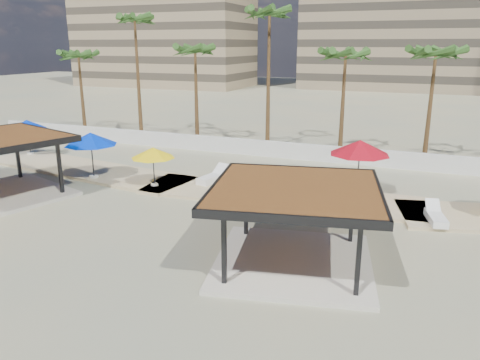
% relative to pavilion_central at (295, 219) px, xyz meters
% --- Properties ---
extents(ground, '(200.00, 200.00, 0.00)m').
position_rel_pavilion_central_xyz_m(ground, '(-4.82, 0.64, -1.87)').
color(ground, tan).
rests_on(ground, ground).
extents(promenade, '(44.45, 7.97, 0.24)m').
position_rel_pavilion_central_xyz_m(promenade, '(-2.82, 8.31, -1.81)').
color(promenade, '#C6B284').
rests_on(promenade, ground).
extents(boundary_wall, '(56.00, 0.30, 1.20)m').
position_rel_pavilion_central_xyz_m(boundary_wall, '(-4.82, 16.64, -1.27)').
color(boundary_wall, silver).
rests_on(boundary_wall, ground).
extents(building_west, '(34.00, 16.00, 32.40)m').
position_rel_pavilion_central_xyz_m(building_west, '(-46.82, 68.64, 13.40)').
color(building_west, '#937F60').
rests_on(building_west, ground).
extents(building_mid, '(38.00, 16.00, 30.40)m').
position_rel_pavilion_central_xyz_m(building_mid, '(-0.82, 78.64, 12.40)').
color(building_mid, '#847259').
rests_on(building_mid, ground).
extents(pavilion_central, '(7.30, 7.30, 3.13)m').
position_rel_pavilion_central_xyz_m(pavilion_central, '(0.00, 0.00, 0.00)').
color(pavilion_central, beige).
rests_on(pavilion_central, ground).
extents(umbrella_a, '(3.62, 3.62, 2.59)m').
position_rel_pavilion_central_xyz_m(umbrella_a, '(-23.32, 9.84, 0.54)').
color(umbrella_a, beige).
rests_on(umbrella_a, promenade).
extents(umbrella_b, '(3.27, 3.27, 2.27)m').
position_rel_pavilion_central_xyz_m(umbrella_b, '(-10.29, 6.44, 0.27)').
color(umbrella_b, beige).
rests_on(umbrella_b, promenade).
extents(umbrella_c, '(3.91, 3.91, 2.96)m').
position_rel_pavilion_central_xyz_m(umbrella_c, '(0.91, 9.63, 0.86)').
color(umbrella_c, beige).
rests_on(umbrella_c, promenade).
extents(umbrella_f, '(3.56, 3.56, 2.84)m').
position_rel_pavilion_central_xyz_m(umbrella_f, '(-14.67, 6.44, 0.75)').
color(umbrella_f, beige).
rests_on(umbrella_f, promenade).
extents(lounger_a, '(1.21, 2.45, 0.89)m').
position_rel_pavilion_central_xyz_m(lounger_a, '(-7.51, 8.53, -1.47)').
color(lounger_a, white).
rests_on(lounger_a, promenade).
extents(lounger_b, '(1.27, 2.35, 0.85)m').
position_rel_pavilion_central_xyz_m(lounger_b, '(-1.82, 8.89, -1.48)').
color(lounger_b, white).
rests_on(lounger_b, promenade).
extents(lounger_c, '(1.14, 2.19, 0.79)m').
position_rel_pavilion_central_xyz_m(lounger_c, '(5.03, 6.49, -1.50)').
color(lounger_c, white).
rests_on(lounger_c, promenade).
extents(palm_a, '(3.00, 3.00, 8.02)m').
position_rel_pavilion_central_xyz_m(palm_a, '(-25.82, 18.94, 5.06)').
color(palm_a, brown).
rests_on(palm_a, ground).
extents(palm_b, '(3.00, 3.00, 11.03)m').
position_rel_pavilion_central_xyz_m(palm_b, '(-19.82, 19.34, 7.89)').
color(palm_b, brown).
rests_on(palm_b, ground).
extents(palm_c, '(3.00, 3.00, 8.54)m').
position_rel_pavilion_central_xyz_m(palm_c, '(-13.82, 18.74, 5.55)').
color(palm_c, brown).
rests_on(palm_c, ground).
extents(palm_d, '(3.00, 3.00, 11.24)m').
position_rel_pavilion_central_xyz_m(palm_d, '(-7.82, 19.54, 8.08)').
color(palm_d, brown).
rests_on(palm_d, ground).
extents(palm_e, '(3.00, 3.00, 8.27)m').
position_rel_pavilion_central_xyz_m(palm_e, '(-1.82, 19.04, 5.30)').
color(palm_e, brown).
rests_on(palm_e, ground).
extents(palm_f, '(3.00, 3.00, 8.41)m').
position_rel_pavilion_central_xyz_m(palm_f, '(4.18, 19.24, 5.43)').
color(palm_f, brown).
rests_on(palm_f, ground).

